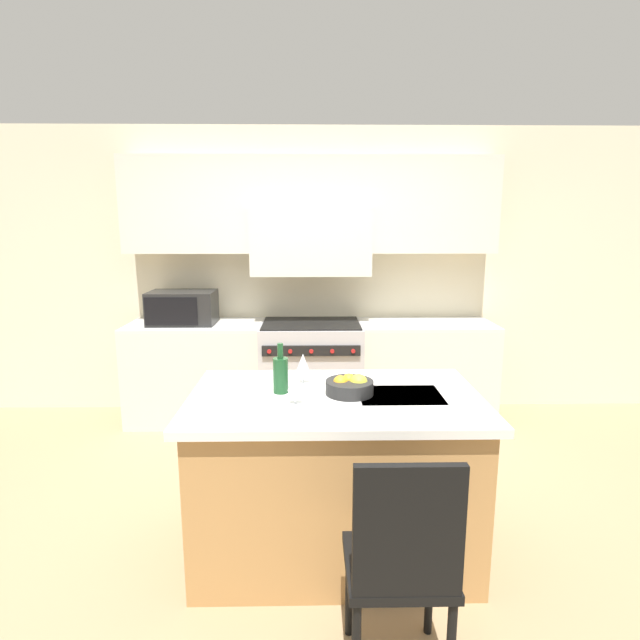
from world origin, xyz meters
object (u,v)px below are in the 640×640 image
fruit_bowl (350,386)px  wine_glass_far (303,363)px  range_stove (311,371)px  wine_glass_near (295,382)px  island_chair (401,559)px  wine_bottle (280,374)px  microwave (182,308)px

fruit_bowl → wine_glass_far: bearing=145.5°
wine_glass_far → fruit_bowl: 0.32m
range_stove → fruit_bowl: size_ratio=3.59×
wine_glass_near → fruit_bowl: 0.34m
island_chair → fruit_bowl: (-0.14, 0.87, 0.40)m
island_chair → wine_bottle: wine_bottle is taller
microwave → wine_glass_near: size_ratio=3.32×
wine_glass_near → wine_glass_far: (0.03, 0.34, 0.00)m
island_chair → wine_glass_far: (-0.39, 1.05, 0.48)m
wine_bottle → fruit_bowl: 0.38m
wine_bottle → wine_glass_far: (0.12, 0.15, 0.02)m
island_chair → fruit_bowl: bearing=98.8°
wine_bottle → fruit_bowl: size_ratio=1.06×
fruit_bowl → range_stove: bearing=96.2°
wine_glass_far → wine_bottle: bearing=-128.6°
island_chair → wine_glass_far: wine_glass_far is taller
wine_glass_near → microwave: bearing=117.5°
microwave → fruit_bowl: (1.38, -1.93, -0.11)m
range_stove → island_chair: island_chair is taller
wine_glass_near → island_chair: bearing=-59.1°
microwave → range_stove: bearing=-0.9°
fruit_bowl → wine_glass_near: bearing=-151.0°
microwave → wine_glass_far: (1.12, -1.75, -0.03)m
microwave → fruit_bowl: 2.37m
wine_glass_far → island_chair: bearing=-69.5°
range_stove → wine_glass_far: wine_glass_far is taller
range_stove → wine_glass_near: bearing=-92.3°
range_stove → wine_glass_far: 1.82m
island_chair → fruit_bowl: 0.97m
wine_bottle → fruit_bowl: wine_bottle is taller
wine_bottle → fruit_bowl: bearing=-4.2°
wine_glass_near → wine_bottle: bearing=114.0°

